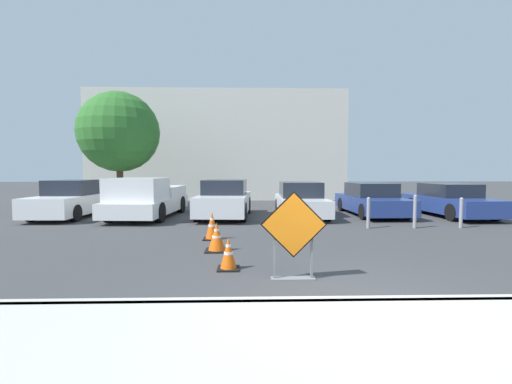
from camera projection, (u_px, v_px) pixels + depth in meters
ground_plane at (282, 215)px, 14.57m from camera, size 96.00×96.00×0.00m
sidewalk_strip at (403, 355)px, 3.29m from camera, size 26.66×2.60×0.14m
curb_lip at (359, 303)px, 4.59m from camera, size 26.66×0.20×0.14m
road_closed_sign at (294, 232)px, 5.77m from camera, size 1.13×0.20×1.51m
traffic_cone_nearest at (228, 254)px, 6.43m from camera, size 0.41×0.41×0.61m
traffic_cone_second at (217, 237)px, 7.91m from camera, size 0.53×0.53×0.66m
traffic_cone_third at (212, 226)px, 9.27m from camera, size 0.48×0.48×0.75m
parked_car_nearest at (73, 200)px, 13.94m from camera, size 1.86×4.59×1.50m
pickup_truck at (146, 200)px, 13.51m from camera, size 2.33×5.12×1.60m
parked_car_second at (225, 200)px, 13.83m from camera, size 2.13×4.40×1.51m
parked_car_third at (300, 201)px, 14.07m from camera, size 1.93×4.43×1.41m
parked_car_fourth at (371, 200)px, 14.57m from camera, size 1.97×4.66×1.36m
parked_car_fifth at (450, 201)px, 14.14m from camera, size 1.97×4.67×1.34m
bollard_nearest at (368, 212)px, 11.06m from camera, size 0.12×0.12×1.02m
bollard_second at (415, 211)px, 11.10m from camera, size 0.12×0.12×1.09m
bollard_third at (461, 212)px, 11.14m from camera, size 0.12×0.12×1.00m
building_facade_backdrop at (220, 147)px, 23.93m from camera, size 16.65×5.00×7.06m
street_tree_behind_lot at (119, 132)px, 17.02m from camera, size 3.96×3.96×5.79m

